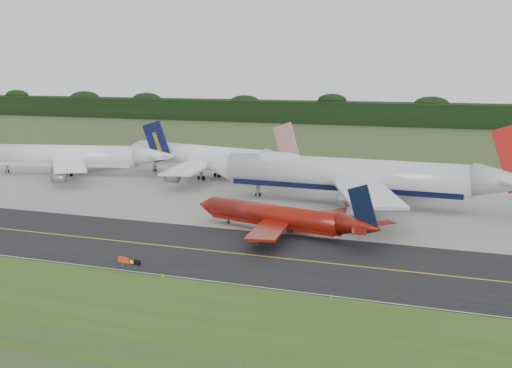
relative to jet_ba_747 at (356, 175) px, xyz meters
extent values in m
plane|color=#34441F|center=(-17.39, -44.76, -6.61)|extent=(600.00, 600.00, 0.00)
cube|color=#345619|center=(-17.39, -79.76, -6.60)|extent=(400.00, 30.00, 0.01)
cube|color=black|center=(-17.39, -48.76, -6.60)|extent=(400.00, 32.00, 0.02)
cube|color=gray|center=(-17.39, 6.24, -6.60)|extent=(400.00, 78.00, 0.01)
cube|color=gold|center=(-17.39, -48.76, -6.58)|extent=(400.00, 0.40, 0.00)
cube|color=silver|center=(-17.39, -64.26, -6.58)|extent=(400.00, 0.25, 0.00)
cube|color=black|center=(-17.39, 230.24, -0.61)|extent=(700.00, 24.00, 12.00)
cylinder|color=silver|center=(-2.78, 0.11, 0.21)|extent=(55.62, 9.13, 7.03)
cube|color=black|center=(-2.78, 0.11, -2.08)|extent=(52.79, 7.27, 2.46)
cone|color=silver|center=(-33.92, 1.29, 0.21)|extent=(7.19, 7.29, 7.03)
cone|color=silver|center=(32.20, -1.22, 0.74)|extent=(14.88, 7.58, 7.03)
ellipsoid|color=silver|center=(-18.28, 0.70, 2.14)|extent=(14.57, 6.52, 4.48)
cube|color=silver|center=(6.23, -15.92, -1.02)|extent=(21.38, 32.77, 0.60)
cube|color=silver|center=(7.42, 15.40, -1.02)|extent=(23.22, 32.45, 0.60)
cylinder|color=gray|center=(1.94, -15.08, -2.94)|extent=(3.95, 3.10, 2.95)
cylinder|color=gray|center=(3.08, 14.89, -2.94)|extent=(3.95, 3.10, 2.95)
cylinder|color=gray|center=(7.77, -28.94, -2.94)|extent=(3.95, 3.10, 2.95)
cylinder|color=gray|center=(9.95, 28.26, -2.94)|extent=(3.95, 3.10, 2.95)
cylinder|color=black|center=(-23.82, 0.91, -5.97)|extent=(1.29, 0.62, 1.27)
cylinder|color=slate|center=(1.50, -3.93, -4.25)|extent=(1.02, 1.02, 4.70)
cylinder|color=black|center=(1.50, -3.93, -5.97)|extent=(1.29, 0.68, 1.27)
cylinder|color=slate|center=(1.79, 3.80, -4.25)|extent=(1.02, 1.02, 4.70)
cylinder|color=black|center=(1.79, 3.80, -5.97)|extent=(1.29, 0.68, 1.27)
cylinder|color=maroon|center=(-7.58, -31.68, -3.43)|extent=(28.80, 11.29, 3.90)
cube|color=maroon|center=(-7.58, -31.68, -4.69)|extent=(27.16, 9.97, 1.36)
cone|color=maroon|center=(-23.20, -27.45, -3.43)|extent=(4.49, 4.70, 3.90)
cone|color=maroon|center=(9.98, -36.44, -3.14)|extent=(8.35, 5.75, 3.90)
cube|color=maroon|center=(-4.91, -40.71, -4.11)|extent=(7.86, 16.68, 0.44)
cube|color=maroon|center=(-0.72, -25.24, -4.11)|extent=(14.31, 15.60, 0.44)
cube|color=black|center=(10.50, -36.59, -0.20)|extent=(6.02, 1.91, 8.86)
cylinder|color=gray|center=(-6.19, -44.34, -5.17)|extent=(2.48, 2.14, 1.64)
cylinder|color=gray|center=(0.01, -21.46, -5.17)|extent=(2.48, 2.14, 1.64)
cylinder|color=black|center=(-18.13, -28.82, -6.26)|extent=(0.76, 0.49, 0.70)
cylinder|color=slate|center=(-5.92, -34.35, -5.60)|extent=(0.67, 0.67, 2.01)
cylinder|color=black|center=(-5.92, -34.35, -6.26)|extent=(0.77, 0.52, 0.70)
cylinder|color=slate|center=(-4.80, -30.22, -5.60)|extent=(0.67, 0.67, 2.01)
cylinder|color=black|center=(-4.80, -30.22, -6.26)|extent=(0.77, 0.52, 0.70)
cylinder|color=white|center=(-89.66, 13.48, -1.09)|extent=(44.13, 16.05, 5.91)
cube|color=silver|center=(-89.66, 13.48, -3.01)|extent=(41.65, 14.10, 2.07)
cone|color=white|center=(-62.65, 19.99, -0.65)|extent=(12.67, 8.47, 5.91)
cube|color=white|center=(-78.84, 2.57, -2.12)|extent=(22.59, 25.50, 0.52)
cube|color=white|center=(-85.00, 28.12, -2.12)|extent=(12.99, 27.33, 0.52)
cube|color=#0D1039|center=(-62.01, 20.15, 3.25)|extent=(8.15, 2.40, 11.93)
cylinder|color=gray|center=(-82.32, 2.32, -3.74)|extent=(3.72, 3.17, 2.48)
cylinder|color=gray|center=(-88.22, 26.76, -3.74)|extent=(3.72, 3.17, 2.48)
cylinder|color=gray|center=(-74.46, -7.54, -3.74)|extent=(3.72, 3.17, 2.48)
cylinder|color=gray|center=(-85.71, 39.11, -3.74)|extent=(3.72, 3.17, 2.48)
cylinder|color=black|center=(-105.90, 9.56, -6.07)|extent=(1.15, 0.71, 1.06)
cylinder|color=slate|center=(-85.48, 11.14, -4.74)|extent=(1.00, 1.00, 3.74)
cylinder|color=black|center=(-85.48, 11.14, -6.07)|extent=(1.16, 0.77, 1.06)
cylinder|color=slate|center=(-87.00, 17.46, -4.74)|extent=(1.00, 1.00, 3.74)
cylinder|color=black|center=(-87.00, 17.46, -6.07)|extent=(1.16, 0.77, 1.06)
cylinder|color=white|center=(-50.56, 23.36, -0.73)|extent=(45.62, 17.18, 6.31)
cube|color=silver|center=(-50.56, 23.36, -2.78)|extent=(43.03, 15.10, 2.21)
cone|color=white|center=(-75.35, 29.58, -0.73)|extent=(7.05, 7.50, 6.31)
cone|color=white|center=(-22.70, 16.37, -0.26)|extent=(13.17, 9.04, 6.31)
cube|color=white|center=(-46.00, 8.80, -1.83)|extent=(12.99, 27.12, 0.57)
cube|color=white|center=(-39.67, 34.05, -1.83)|extent=(22.78, 25.38, 0.57)
cube|color=#9F140B|center=(-22.01, 16.20, 3.84)|extent=(8.57, 2.61, 12.55)
cylinder|color=gray|center=(-47.88, 2.85, -3.56)|extent=(3.99, 3.41, 2.65)
cylinder|color=gray|center=(-38.52, 40.18, -3.56)|extent=(3.99, 3.41, 2.65)
cylinder|color=black|center=(-67.31, 27.56, -6.04)|extent=(1.23, 0.77, 1.14)
cylinder|color=slate|center=(-47.87, 19.11, -4.61)|extent=(1.07, 1.07, 3.98)
cylinder|color=black|center=(-47.87, 19.11, -6.04)|extent=(1.24, 0.83, 1.14)
cylinder|color=slate|center=(-46.18, 25.84, -4.61)|extent=(1.07, 1.07, 3.98)
cylinder|color=black|center=(-46.18, 25.84, -6.04)|extent=(1.24, 0.83, 1.14)
cylinder|color=slate|center=(-20.60, -62.47, -6.27)|extent=(0.11, 0.11, 0.67)
cylinder|color=slate|center=(-17.80, -63.05, -6.27)|extent=(0.11, 0.11, 0.67)
cube|color=#B4260D|center=(-20.32, -62.53, -5.51)|extent=(2.09, 0.59, 0.86)
cube|color=black|center=(-18.55, -62.89, -5.51)|extent=(0.97, 0.36, 0.86)
cube|color=black|center=(-17.43, -63.12, -5.51)|extent=(1.15, 0.40, 0.86)
cylinder|color=yellow|center=(-11.93, -65.26, -6.36)|extent=(0.16, 0.16, 0.50)
cylinder|color=yellow|center=(13.39, -65.26, -6.36)|extent=(0.16, 0.16, 0.50)
camera|label=1|loc=(38.29, -152.42, 23.28)|focal=50.00mm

